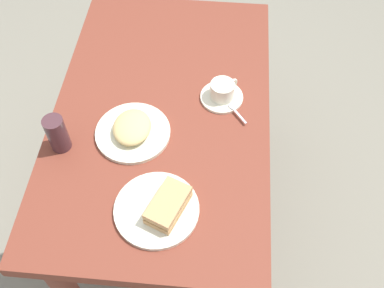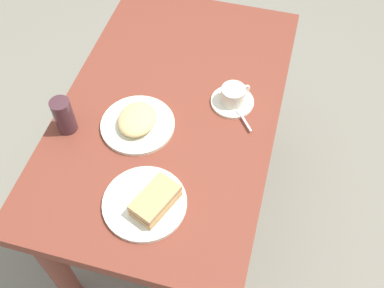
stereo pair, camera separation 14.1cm
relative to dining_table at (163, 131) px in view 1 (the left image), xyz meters
name	(u,v)px [view 1 (the left image)]	position (x,y,z in m)	size (l,w,h in m)	color
ground_plane	(170,208)	(0.00, 0.00, -0.60)	(6.00, 6.00, 0.00)	gray
dining_table	(163,131)	(0.00, 0.00, 0.00)	(1.19, 0.73, 0.73)	brown
sandwich_plate	(157,210)	(-0.38, -0.04, 0.13)	(0.25, 0.25, 0.01)	silver
sandwich_front	(168,205)	(-0.38, -0.07, 0.17)	(0.16, 0.13, 0.05)	tan
coffee_saucer	(222,97)	(0.07, -0.20, 0.13)	(0.15, 0.15, 0.01)	beige
coffee_cup	(223,90)	(0.07, -0.20, 0.17)	(0.09, 0.09, 0.06)	silver
spoon	(235,110)	(0.01, -0.25, 0.14)	(0.09, 0.07, 0.01)	silver
side_plate	(133,133)	(-0.11, 0.08, 0.13)	(0.24, 0.24, 0.01)	silver
side_food_pile	(132,127)	(-0.11, 0.08, 0.16)	(0.15, 0.12, 0.04)	#DABA73
drinking_glass	(57,134)	(-0.18, 0.30, 0.19)	(0.06, 0.06, 0.13)	#45272D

